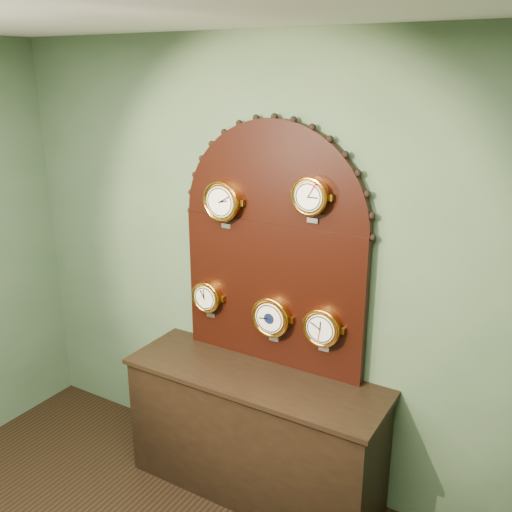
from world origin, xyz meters
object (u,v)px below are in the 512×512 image
Objects in this scene: tide_clock at (322,327)px; arabic_clock at (311,196)px; roman_clock at (222,201)px; barometer at (272,317)px; display_board at (273,240)px; hygrometer at (207,297)px; shop_counter at (254,435)px.

arabic_clock is at bearing 179.74° from tide_clock.
roman_clock is 1.12× the size of arabic_clock.
barometer is (0.34, -0.00, -0.68)m from roman_clock.
barometer is at bearing -179.74° from arabic_clock.
barometer is (-0.24, -0.00, -0.77)m from arabic_clock.
hygrometer is (-0.45, -0.07, -0.44)m from display_board.
shop_counter is 5.33× the size of roman_clock.
roman_clock is at bearing -167.86° from display_board.
roman_clock reaches higher than hygrometer.
display_board reaches higher than barometer.
shop_counter is at bearing -26.08° from roman_clock.
display_board is at bearing 114.40° from barometer.
display_board is 5.09× the size of roman_clock.
tide_clock is (0.68, 0.00, -0.66)m from roman_clock.
hygrometer reaches higher than barometer.
shop_counter is 0.92m from hygrometer.
roman_clock reaches higher than tide_clock.
display_board reaches higher than roman_clock.
arabic_clock is 0.88× the size of barometer.
hygrometer is at bearing 179.85° from barometer.
roman_clock is 0.99× the size of barometer.
display_board is at bearing 166.02° from arabic_clock.
tide_clock is (0.34, 0.00, 0.01)m from barometer.
shop_counter is 6.13× the size of hygrometer.
display_board is 0.63m from hygrometer.
roman_clock is (-0.31, 0.15, 1.44)m from shop_counter.
hygrometer is (-0.71, 0.00, -0.74)m from arabic_clock.
barometer is at bearing -179.90° from tide_clock.
display_board is 0.59m from tide_clock.
roman_clock is at bearing -0.44° from hygrometer.
tide_clock is (0.37, -0.07, -0.46)m from display_board.
display_board reaches higher than tide_clock.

